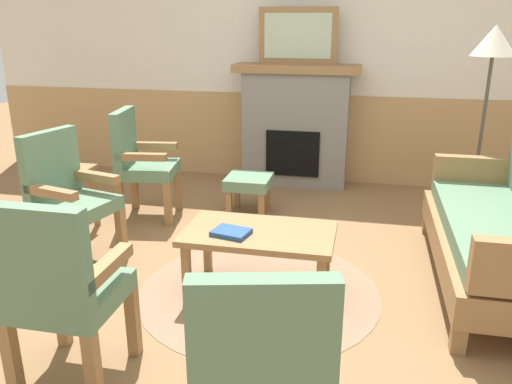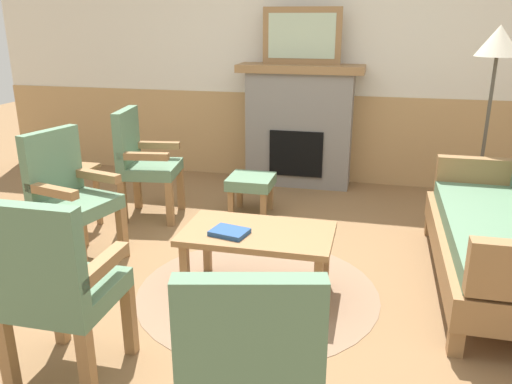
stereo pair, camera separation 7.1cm
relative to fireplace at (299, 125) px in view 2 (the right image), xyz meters
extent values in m
plane|color=olive|center=(0.00, -2.35, -0.65)|extent=(14.00, 14.00, 0.00)
cube|color=silver|center=(0.00, 0.25, 0.70)|extent=(7.20, 0.12, 2.70)
cube|color=tan|center=(0.00, 0.18, -0.18)|extent=(7.20, 0.02, 0.95)
cube|color=gray|center=(0.00, 0.00, -0.05)|extent=(1.10, 0.36, 1.20)
cube|color=black|center=(0.00, -0.19, -0.27)|extent=(0.56, 0.02, 0.48)
cube|color=olive|center=(0.00, 0.00, 0.59)|extent=(1.30, 0.44, 0.08)
cube|color=olive|center=(0.00, 0.00, 0.91)|extent=(0.80, 0.03, 0.56)
cube|color=#B2C6A8|center=(0.00, -0.02, 0.91)|extent=(0.68, 0.01, 0.44)
cube|color=olive|center=(1.30, -1.15, -0.57)|extent=(0.08, 0.08, 0.16)
cube|color=olive|center=(1.30, -2.83, -0.57)|extent=(0.08, 0.08, 0.16)
cube|color=olive|center=(1.90, -1.15, -0.57)|extent=(0.08, 0.08, 0.16)
cube|color=olive|center=(1.60, -1.99, -0.39)|extent=(0.70, 1.80, 0.20)
cube|color=#5B7F60|center=(1.60, -1.99, -0.23)|extent=(0.60, 1.70, 0.12)
cube|color=olive|center=(1.60, -1.14, -0.12)|extent=(0.60, 0.10, 0.30)
cube|color=olive|center=(-0.31, -2.65, -0.45)|extent=(0.05, 0.05, 0.40)
cube|color=olive|center=(0.53, -2.65, -0.45)|extent=(0.05, 0.05, 0.40)
cube|color=olive|center=(-0.31, -2.21, -0.45)|extent=(0.05, 0.05, 0.40)
cube|color=olive|center=(0.53, -2.21, -0.45)|extent=(0.05, 0.05, 0.40)
cube|color=olive|center=(0.11, -2.43, -0.23)|extent=(0.96, 0.56, 0.04)
cylinder|color=#896B51|center=(0.11, -2.43, -0.65)|extent=(1.60, 1.60, 0.01)
cube|color=navy|center=(-0.04, -2.53, -0.20)|extent=(0.25, 0.21, 0.03)
cube|color=olive|center=(-0.43, -1.17, -0.52)|extent=(0.05, 0.05, 0.26)
cube|color=olive|center=(-0.13, -1.17, -0.52)|extent=(0.05, 0.05, 0.26)
cube|color=olive|center=(-0.43, -0.87, -0.52)|extent=(0.05, 0.05, 0.26)
cube|color=olive|center=(-0.13, -0.87, -0.52)|extent=(0.05, 0.05, 0.26)
cube|color=#5B7F60|center=(-0.28, -1.02, -0.34)|extent=(0.40, 0.40, 0.10)
cube|color=olive|center=(-1.00, -2.15, -0.45)|extent=(0.07, 0.07, 0.40)
cube|color=olive|center=(-1.10, -2.55, -0.45)|extent=(0.07, 0.07, 0.40)
cube|color=olive|center=(-1.40, -2.04, -0.45)|extent=(0.07, 0.07, 0.40)
cube|color=olive|center=(-1.51, -2.45, -0.45)|extent=(0.07, 0.07, 0.40)
cube|color=#5B7F60|center=(-1.25, -2.30, -0.20)|extent=(0.58, 0.58, 0.10)
cube|color=#5B7F60|center=(-1.45, -2.25, 0.09)|extent=(0.19, 0.49, 0.48)
cube|color=olive|center=(-1.20, -2.10, -0.03)|extent=(0.44, 0.17, 0.06)
cube|color=olive|center=(-1.30, -2.50, -0.03)|extent=(0.44, 0.17, 0.06)
cube|color=olive|center=(-0.95, -1.06, -0.45)|extent=(0.07, 0.07, 0.40)
cube|color=olive|center=(-0.89, -1.47, -0.45)|extent=(0.07, 0.07, 0.40)
cube|color=olive|center=(-1.37, -1.12, -0.45)|extent=(0.07, 0.07, 0.40)
cube|color=olive|center=(-1.31, -1.53, -0.45)|extent=(0.07, 0.07, 0.40)
cube|color=#5B7F60|center=(-1.13, -1.29, -0.20)|extent=(0.54, 0.54, 0.10)
cube|color=#5B7F60|center=(-1.33, -1.32, 0.09)|extent=(0.15, 0.49, 0.48)
cube|color=olive|center=(-1.16, -1.09, -0.03)|extent=(0.45, 0.13, 0.06)
cube|color=olive|center=(-1.10, -1.50, -0.03)|extent=(0.45, 0.13, 0.06)
cube|color=#5B7F60|center=(0.42, -3.84, -0.20)|extent=(0.58, 0.58, 0.10)
cube|color=#5B7F60|center=(0.46, -4.04, 0.09)|extent=(0.49, 0.19, 0.48)
cube|color=olive|center=(0.22, -3.89, -0.03)|extent=(0.17, 0.44, 0.06)
cube|color=olive|center=(0.62, -3.80, -0.03)|extent=(0.17, 0.44, 0.06)
cube|color=olive|center=(-0.82, -3.22, -0.45)|extent=(0.06, 0.06, 0.40)
cube|color=olive|center=(-0.40, -3.22, -0.45)|extent=(0.06, 0.06, 0.40)
cube|color=olive|center=(-0.82, -3.64, -0.45)|extent=(0.06, 0.06, 0.40)
cube|color=olive|center=(-0.40, -3.64, -0.45)|extent=(0.06, 0.06, 0.40)
cube|color=#5B7F60|center=(-0.61, -3.43, -0.20)|extent=(0.48, 0.48, 0.10)
cube|color=#5B7F60|center=(-0.61, -3.63, 0.09)|extent=(0.48, 0.08, 0.48)
cube|color=olive|center=(-0.82, -3.43, -0.03)|extent=(0.07, 0.44, 0.06)
cube|color=olive|center=(-0.41, -3.43, -0.03)|extent=(0.07, 0.44, 0.06)
cube|color=olive|center=(-1.88, -1.59, -0.39)|extent=(0.04, 0.04, 0.52)
cube|color=olive|center=(-1.52, -1.59, -0.39)|extent=(0.04, 0.04, 0.52)
cube|color=olive|center=(-1.88, -1.95, -0.39)|extent=(0.04, 0.04, 0.52)
cube|color=olive|center=(-1.52, -1.95, -0.39)|extent=(0.04, 0.04, 0.52)
cube|color=olive|center=(-1.70, -1.77, -0.12)|extent=(0.44, 0.44, 0.03)
cylinder|color=#332D28|center=(1.72, -0.68, -0.64)|extent=(0.24, 0.24, 0.03)
cylinder|color=#4C473D|center=(1.72, -0.68, 0.08)|extent=(0.03, 0.03, 1.40)
cone|color=silver|center=(1.72, -0.68, 0.90)|extent=(0.36, 0.36, 0.25)
camera|label=1|loc=(0.74, -5.40, 1.07)|focal=36.14mm
camera|label=2|loc=(0.80, -5.38, 1.07)|focal=36.14mm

